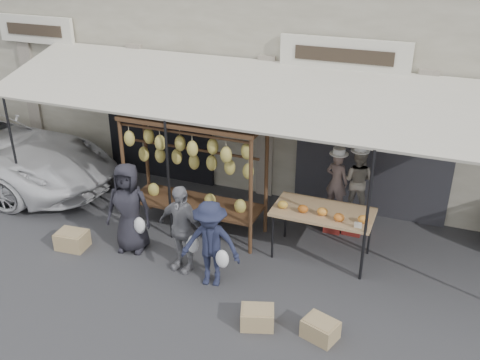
{
  "coord_description": "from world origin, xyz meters",
  "views": [
    {
      "loc": [
        3.37,
        -6.32,
        5.28
      ],
      "look_at": [
        0.27,
        1.4,
        1.3
      ],
      "focal_mm": 40.0,
      "sensor_mm": 36.0,
      "label": 1
    }
  ],
  "objects_px": {
    "vendor_left": "(337,182)",
    "crate_near_b": "(320,329)",
    "customer_right": "(211,244)",
    "crate_near_a": "(257,317)",
    "crate_far": "(72,240)",
    "vendor_right": "(357,180)",
    "customer_left": "(129,208)",
    "banana_rack": "(193,154)",
    "produce_table": "(323,213)",
    "customer_mid": "(181,228)"
  },
  "relations": [
    {
      "from": "banana_rack",
      "to": "vendor_right",
      "type": "height_order",
      "value": "banana_rack"
    },
    {
      "from": "crate_near_a",
      "to": "crate_near_b",
      "type": "xyz_separation_m",
      "value": [
        0.91,
        0.1,
        -0.0
      ]
    },
    {
      "from": "vendor_right",
      "to": "crate_far",
      "type": "height_order",
      "value": "vendor_right"
    },
    {
      "from": "vendor_right",
      "to": "crate_near_b",
      "type": "xyz_separation_m",
      "value": [
        0.14,
        -3.04,
        -0.95
      ]
    },
    {
      "from": "produce_table",
      "to": "customer_left",
      "type": "distance_m",
      "value": 3.35
    },
    {
      "from": "produce_table",
      "to": "crate_near_b",
      "type": "xyz_separation_m",
      "value": [
        0.51,
        -2.0,
        -0.73
      ]
    },
    {
      "from": "vendor_right",
      "to": "customer_right",
      "type": "height_order",
      "value": "vendor_right"
    },
    {
      "from": "customer_left",
      "to": "crate_far",
      "type": "bearing_deg",
      "value": -170.88
    },
    {
      "from": "customer_mid",
      "to": "vendor_right",
      "type": "bearing_deg",
      "value": 53.83
    },
    {
      "from": "vendor_right",
      "to": "crate_near_a",
      "type": "height_order",
      "value": "vendor_right"
    },
    {
      "from": "vendor_right",
      "to": "customer_left",
      "type": "distance_m",
      "value": 4.12
    },
    {
      "from": "vendor_left",
      "to": "vendor_right",
      "type": "height_order",
      "value": "vendor_right"
    },
    {
      "from": "customer_left",
      "to": "crate_near_b",
      "type": "xyz_separation_m",
      "value": [
        3.7,
        -1.0,
        -0.69
      ]
    },
    {
      "from": "banana_rack",
      "to": "crate_near_b",
      "type": "xyz_separation_m",
      "value": [
        2.94,
        -2.0,
        -1.43
      ]
    },
    {
      "from": "vendor_right",
      "to": "vendor_left",
      "type": "bearing_deg",
      "value": 18.49
    },
    {
      "from": "banana_rack",
      "to": "vendor_right",
      "type": "xyz_separation_m",
      "value": [
        2.8,
        1.04,
        -0.48
      ]
    },
    {
      "from": "banana_rack",
      "to": "crate_near_b",
      "type": "relative_size",
      "value": 5.55
    },
    {
      "from": "vendor_right",
      "to": "crate_far",
      "type": "xyz_separation_m",
      "value": [
        -4.58,
        -2.42,
        -0.93
      ]
    },
    {
      "from": "produce_table",
      "to": "vendor_right",
      "type": "relative_size",
      "value": 1.4
    },
    {
      "from": "crate_near_a",
      "to": "produce_table",
      "type": "bearing_deg",
      "value": 79.21
    },
    {
      "from": "vendor_right",
      "to": "crate_near_a",
      "type": "relative_size",
      "value": 2.55
    },
    {
      "from": "customer_mid",
      "to": "customer_right",
      "type": "height_order",
      "value": "customer_mid"
    },
    {
      "from": "crate_near_b",
      "to": "crate_far",
      "type": "xyz_separation_m",
      "value": [
        -4.72,
        0.62,
        0.02
      ]
    },
    {
      "from": "vendor_right",
      "to": "crate_near_a",
      "type": "xyz_separation_m",
      "value": [
        -0.77,
        -3.14,
        -0.95
      ]
    },
    {
      "from": "crate_far",
      "to": "crate_near_b",
      "type": "bearing_deg",
      "value": -7.45
    },
    {
      "from": "crate_near_a",
      "to": "crate_far",
      "type": "relative_size",
      "value": 0.91
    },
    {
      "from": "vendor_left",
      "to": "crate_far",
      "type": "bearing_deg",
      "value": 42.46
    },
    {
      "from": "customer_left",
      "to": "crate_near_b",
      "type": "height_order",
      "value": "customer_left"
    },
    {
      "from": "vendor_left",
      "to": "customer_left",
      "type": "xyz_separation_m",
      "value": [
        -3.2,
        -1.97,
        -0.2
      ]
    },
    {
      "from": "banana_rack",
      "to": "customer_mid",
      "type": "relative_size",
      "value": 1.68
    },
    {
      "from": "banana_rack",
      "to": "produce_table",
      "type": "distance_m",
      "value": 2.53
    },
    {
      "from": "customer_right",
      "to": "crate_near_a",
      "type": "distance_m",
      "value": 1.39
    },
    {
      "from": "customer_right",
      "to": "customer_left",
      "type": "bearing_deg",
      "value": 156.92
    },
    {
      "from": "customer_left",
      "to": "crate_far",
      "type": "distance_m",
      "value": 1.28
    },
    {
      "from": "produce_table",
      "to": "crate_near_a",
      "type": "xyz_separation_m",
      "value": [
        -0.4,
        -2.1,
        -0.72
      ]
    },
    {
      "from": "customer_right",
      "to": "crate_near_b",
      "type": "height_order",
      "value": "customer_right"
    },
    {
      "from": "banana_rack",
      "to": "customer_left",
      "type": "bearing_deg",
      "value": -127.54
    },
    {
      "from": "customer_mid",
      "to": "crate_near_b",
      "type": "distance_m",
      "value": 2.78
    },
    {
      "from": "crate_near_a",
      "to": "crate_near_b",
      "type": "relative_size",
      "value": 1.02
    },
    {
      "from": "vendor_right",
      "to": "banana_rack",
      "type": "bearing_deg",
      "value": 27.47
    },
    {
      "from": "vendor_left",
      "to": "crate_near_b",
      "type": "xyz_separation_m",
      "value": [
        0.5,
        -2.97,
        -0.89
      ]
    },
    {
      "from": "vendor_left",
      "to": "crate_near_a",
      "type": "height_order",
      "value": "vendor_left"
    },
    {
      "from": "banana_rack",
      "to": "crate_near_a",
      "type": "distance_m",
      "value": 3.24
    },
    {
      "from": "customer_right",
      "to": "crate_near_a",
      "type": "bearing_deg",
      "value": -43.22
    },
    {
      "from": "customer_right",
      "to": "crate_near_a",
      "type": "xyz_separation_m",
      "value": [
        1.05,
        -0.69,
        -0.6
      ]
    },
    {
      "from": "vendor_left",
      "to": "customer_left",
      "type": "relative_size",
      "value": 0.71
    },
    {
      "from": "customer_right",
      "to": "crate_far",
      "type": "distance_m",
      "value": 2.83
    },
    {
      "from": "customer_right",
      "to": "vendor_right",
      "type": "bearing_deg",
      "value": 43.53
    },
    {
      "from": "banana_rack",
      "to": "vendor_left",
      "type": "distance_m",
      "value": 2.68
    },
    {
      "from": "crate_far",
      "to": "vendor_left",
      "type": "bearing_deg",
      "value": 29.11
    }
  ]
}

